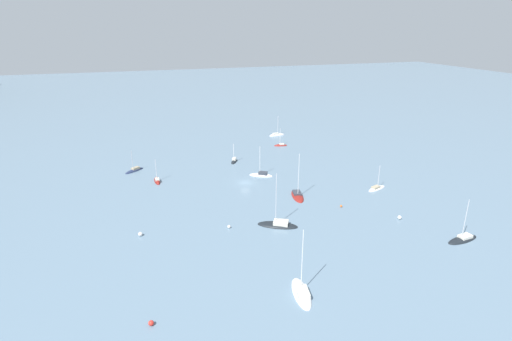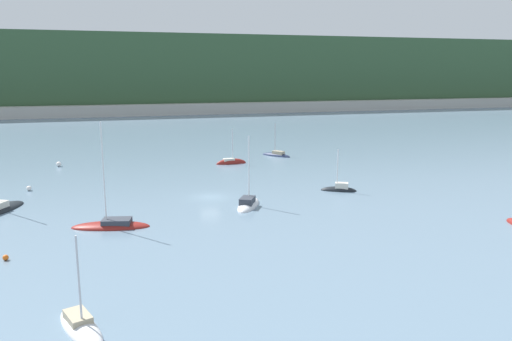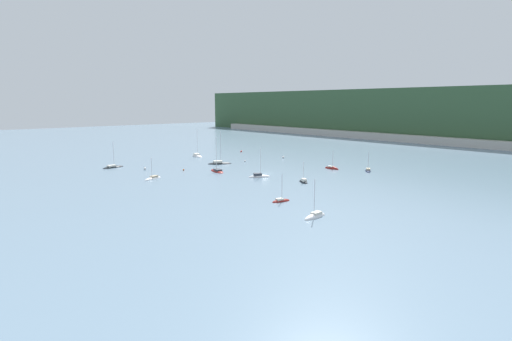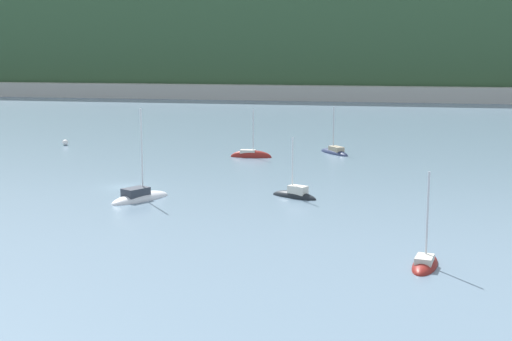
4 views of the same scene
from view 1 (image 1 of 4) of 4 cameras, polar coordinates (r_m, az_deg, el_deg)
ground_plane at (r=111.39m, az=-1.52°, el=-1.76°), size 600.00×600.00×0.00m
sailboat_0 at (r=103.39m, az=5.94°, el=-3.60°), size 8.91×4.58×12.21m
sailboat_1 at (r=145.59m, az=3.55°, el=3.59°), size 2.41×4.99×7.07m
sailboat_2 at (r=125.63m, az=-16.97°, el=-0.02°), size 5.36×6.29×7.18m
sailboat_3 at (r=115.64m, az=-13.93°, el=-1.49°), size 5.72×1.76×7.48m
sailboat_4 at (r=112.06m, az=16.85°, el=-2.48°), size 4.09×6.86×7.14m
sailboat_5 at (r=159.23m, az=2.99°, el=5.06°), size 2.42×6.59×8.67m
sailboat_6 at (r=88.56m, az=3.17°, el=-7.79°), size 7.13×9.38×12.83m
sailboat_7 at (r=93.29m, az=27.43°, el=-8.74°), size 3.41×8.11×9.76m
sailboat_8 at (r=68.90m, az=6.51°, el=-17.05°), size 8.82×4.20×12.44m
sailboat_9 at (r=116.38m, az=0.75°, el=-0.70°), size 5.34×7.11×9.64m
sailboat_10 at (r=128.43m, az=-3.15°, el=1.32°), size 5.27×3.62×6.60m
mooring_buoy_0 at (r=87.56m, az=-3.87°, el=-8.00°), size 0.71×0.71×0.71m
mooring_buoy_1 at (r=87.73m, az=-16.19°, el=-8.71°), size 0.89×0.89×0.89m
mooring_buoy_2 at (r=64.60m, az=-14.75°, el=-20.32°), size 0.81×0.81×0.81m
mooring_buoy_3 at (r=96.72m, az=19.83°, el=-6.32°), size 0.89×0.89×0.89m
mooring_buoy_4 at (r=99.03m, az=12.06°, el=-4.99°), size 0.53×0.53×0.53m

